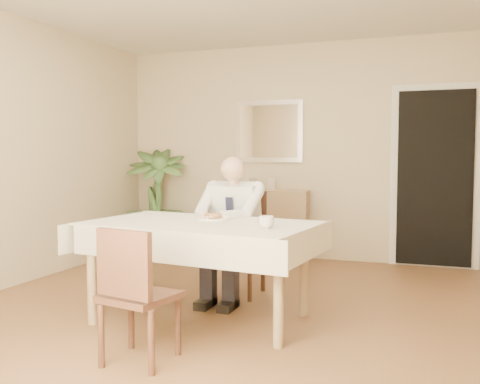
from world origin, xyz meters
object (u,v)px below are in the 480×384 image
(coffee_mug, at_px, (266,222))
(sideboard, at_px, (265,224))
(chair_far, at_px, (240,235))
(potted_palm, at_px, (156,202))
(seated_man, at_px, (229,221))
(chair_near, at_px, (134,289))
(dining_table, at_px, (200,233))

(coffee_mug, height_order, sideboard, same)
(chair_far, xyz_separation_m, potted_palm, (-1.64, 1.40, 0.14))
(chair_far, xyz_separation_m, seated_man, (0.00, -0.29, 0.17))
(chair_far, xyz_separation_m, coffee_mug, (0.57, -1.03, 0.27))
(chair_far, xyz_separation_m, chair_near, (-0.01, -1.83, -0.06))
(chair_near, distance_m, coffee_mug, 1.04)
(dining_table, xyz_separation_m, chair_far, (0.00, 0.88, -0.14))
(potted_palm, bearing_deg, seated_man, -45.88)
(seated_man, bearing_deg, potted_palm, 134.12)
(coffee_mug, height_order, potted_palm, potted_palm)
(seated_man, bearing_deg, coffee_mug, -52.53)
(dining_table, relative_size, coffee_mug, 16.81)
(dining_table, height_order, potted_palm, potted_palm)
(chair_near, relative_size, sideboard, 0.79)
(seated_man, xyz_separation_m, coffee_mug, (0.57, -0.74, 0.10))
(seated_man, height_order, sideboard, seated_man)
(dining_table, distance_m, seated_man, 0.59)
(sideboard, bearing_deg, coffee_mug, -77.50)
(potted_palm, bearing_deg, chair_far, -40.47)
(coffee_mug, xyz_separation_m, potted_palm, (-2.20, 2.43, -0.13))
(chair_far, bearing_deg, seated_man, -84.86)
(chair_near, bearing_deg, dining_table, 100.65)
(coffee_mug, bearing_deg, chair_near, -125.77)
(chair_near, xyz_separation_m, potted_palm, (-1.62, 3.23, 0.20))
(dining_table, relative_size, seated_man, 1.47)
(chair_far, bearing_deg, chair_near, -85.22)
(seated_man, relative_size, potted_palm, 0.93)
(chair_far, bearing_deg, dining_table, -84.86)
(seated_man, distance_m, coffee_mug, 0.94)
(chair_far, bearing_deg, coffee_mug, -56.05)
(dining_table, bearing_deg, potted_palm, 132.59)
(chair_far, height_order, seated_man, seated_man)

